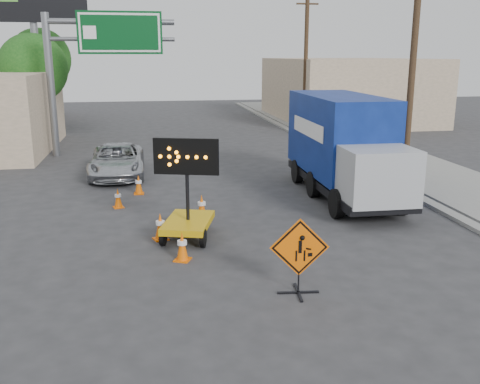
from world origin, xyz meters
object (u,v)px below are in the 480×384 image
object	(u,v)px
arrow_board	(188,216)
box_truck	(343,152)
construction_sign	(299,254)
pickup_truck	(117,161)

from	to	relation	value
arrow_board	box_truck	xyz separation A→B (m)	(5.73, 3.58, 0.97)
construction_sign	arrow_board	size ratio (longest dim) A/B	0.60
box_truck	pickup_truck	bearing A→B (deg)	150.84
construction_sign	box_truck	distance (m)	8.42
arrow_board	box_truck	size ratio (longest dim) A/B	0.37
arrow_board	pickup_truck	size ratio (longest dim) A/B	0.59
arrow_board	pickup_truck	xyz separation A→B (m)	(-2.27, 8.24, 0.03)
pickup_truck	box_truck	bearing A→B (deg)	-30.44
arrow_board	box_truck	distance (m)	6.82
construction_sign	pickup_truck	xyz separation A→B (m)	(-4.27, 12.18, -0.22)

